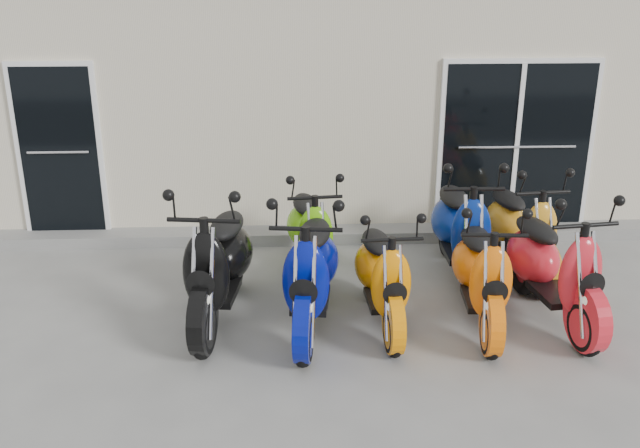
# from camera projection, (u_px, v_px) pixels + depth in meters

# --- Properties ---
(ground) EXTENTS (80.00, 80.00, 0.00)m
(ground) POSITION_uv_depth(u_px,v_px,m) (323.00, 311.00, 7.45)
(ground) COLOR gray
(ground) RESTS_ON ground
(building) EXTENTS (14.00, 6.00, 3.20)m
(building) POSITION_uv_depth(u_px,v_px,m) (307.00, 79.00, 11.76)
(building) COLOR beige
(building) RESTS_ON ground
(front_step) EXTENTS (14.00, 0.40, 0.15)m
(front_step) POSITION_uv_depth(u_px,v_px,m) (315.00, 235.00, 9.31)
(front_step) COLOR gray
(front_step) RESTS_ON ground
(door_left) EXTENTS (1.07, 0.08, 2.22)m
(door_left) POSITION_uv_depth(u_px,v_px,m) (59.00, 146.00, 8.90)
(door_left) COLOR black
(door_left) RESTS_ON front_step
(door_right) EXTENTS (2.02, 0.08, 2.22)m
(door_right) POSITION_uv_depth(u_px,v_px,m) (516.00, 141.00, 9.15)
(door_right) COLOR black
(door_right) RESTS_ON front_step
(scooter_front_black) EXTENTS (1.03, 2.18, 1.55)m
(scooter_front_black) POSITION_uv_depth(u_px,v_px,m) (218.00, 249.00, 7.00)
(scooter_front_black) COLOR black
(scooter_front_black) RESTS_ON ground
(scooter_front_blue) EXTENTS (1.00, 2.13, 1.51)m
(scooter_front_blue) POSITION_uv_depth(u_px,v_px,m) (311.00, 257.00, 6.87)
(scooter_front_blue) COLOR #050F84
(scooter_front_blue) RESTS_ON ground
(scooter_front_orange_a) EXTENTS (0.74, 1.83, 1.33)m
(scooter_front_orange_a) POSITION_uv_depth(u_px,v_px,m) (383.00, 263.00, 6.97)
(scooter_front_orange_a) COLOR orange
(scooter_front_orange_a) RESTS_ON ground
(scooter_front_orange_b) EXTENTS (0.84, 1.94, 1.39)m
(scooter_front_orange_b) POSITION_uv_depth(u_px,v_px,m) (482.00, 260.00, 6.95)
(scooter_front_orange_b) COLOR orange
(scooter_front_orange_b) RESTS_ON ground
(scooter_front_red) EXTENTS (0.98, 2.08, 1.48)m
(scooter_front_red) POSITION_uv_depth(u_px,v_px,m) (556.00, 253.00, 7.02)
(scooter_front_red) COLOR red
(scooter_front_red) RESTS_ON ground
(scooter_back_green) EXTENTS (0.85, 1.90, 1.36)m
(scooter_back_green) POSITION_uv_depth(u_px,v_px,m) (310.00, 221.00, 8.03)
(scooter_back_green) COLOR #61BC0A
(scooter_back_green) RESTS_ON ground
(scooter_back_blue) EXTENTS (0.78, 2.05, 1.50)m
(scooter_back_blue) POSITION_uv_depth(u_px,v_px,m) (461.00, 216.00, 7.99)
(scooter_back_blue) COLOR navy
(scooter_back_blue) RESTS_ON ground
(scooter_back_yellow) EXTENTS (0.88, 1.95, 1.40)m
(scooter_back_yellow) POSITION_uv_depth(u_px,v_px,m) (522.00, 217.00, 8.11)
(scooter_back_yellow) COLOR orange
(scooter_back_yellow) RESTS_ON ground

